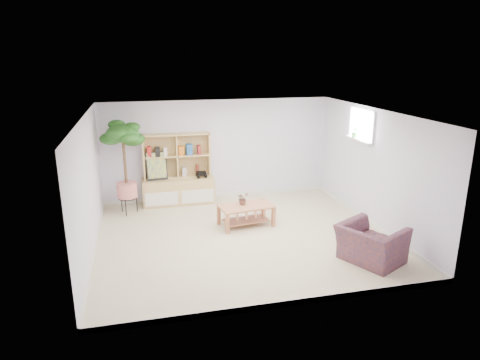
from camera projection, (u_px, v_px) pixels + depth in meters
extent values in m
cube|color=beige|center=(242.00, 237.00, 8.34)|extent=(5.50, 5.00, 0.01)
cube|color=white|center=(243.00, 113.00, 7.67)|extent=(5.50, 5.00, 0.01)
cube|color=white|center=(218.00, 150.00, 10.34)|extent=(5.50, 0.01, 2.40)
cube|color=white|center=(287.00, 228.00, 5.67)|extent=(5.50, 0.01, 2.40)
cube|color=white|center=(88.00, 188.00, 7.39)|extent=(0.01, 5.00, 2.40)
cube|color=white|center=(375.00, 169.00, 8.62)|extent=(0.01, 5.00, 2.40)
cube|color=white|center=(358.00, 140.00, 9.03)|extent=(0.14, 1.00, 0.04)
imported|color=#195916|center=(243.00, 198.00, 8.78)|extent=(0.31, 0.30, 0.26)
imported|color=#1B224B|center=(371.00, 241.00, 7.25)|extent=(1.23, 1.29, 0.74)
imported|color=#1D4B16|center=(355.00, 132.00, 9.15)|extent=(0.15, 0.14, 0.23)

